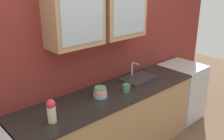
{
  "coord_description": "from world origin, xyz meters",
  "views": [
    {
      "loc": [
        -1.88,
        -2.13,
        2.26
      ],
      "look_at": [
        0.03,
        0.0,
        1.19
      ],
      "focal_mm": 41.85,
      "sensor_mm": 36.0,
      "label": 1
    }
  ],
  "objects_px": {
    "bowl_stack": "(100,92)",
    "cup_near_sink": "(126,88)",
    "sink_faucet": "(138,78)",
    "vase": "(51,111)",
    "dishwasher": "(181,91)"
  },
  "relations": [
    {
      "from": "vase",
      "to": "dishwasher",
      "type": "distance_m",
      "value": 2.45
    },
    {
      "from": "sink_faucet",
      "to": "cup_near_sink",
      "type": "relative_size",
      "value": 3.74
    },
    {
      "from": "sink_faucet",
      "to": "vase",
      "type": "distance_m",
      "value": 1.44
    },
    {
      "from": "bowl_stack",
      "to": "vase",
      "type": "distance_m",
      "value": 0.71
    },
    {
      "from": "bowl_stack",
      "to": "vase",
      "type": "height_order",
      "value": "vase"
    },
    {
      "from": "bowl_stack",
      "to": "cup_near_sink",
      "type": "height_order",
      "value": "bowl_stack"
    },
    {
      "from": "sink_faucet",
      "to": "bowl_stack",
      "type": "distance_m",
      "value": 0.73
    },
    {
      "from": "sink_faucet",
      "to": "cup_near_sink",
      "type": "xyz_separation_m",
      "value": [
        -0.4,
        -0.17,
        0.03
      ]
    },
    {
      "from": "dishwasher",
      "to": "sink_faucet",
      "type": "bearing_deg",
      "value": 175.18
    },
    {
      "from": "sink_faucet",
      "to": "dishwasher",
      "type": "bearing_deg",
      "value": -4.82
    },
    {
      "from": "sink_faucet",
      "to": "bowl_stack",
      "type": "relative_size",
      "value": 2.83
    },
    {
      "from": "sink_faucet",
      "to": "bowl_stack",
      "type": "height_order",
      "value": "sink_faucet"
    },
    {
      "from": "bowl_stack",
      "to": "dishwasher",
      "type": "distance_m",
      "value": 1.76
    },
    {
      "from": "dishwasher",
      "to": "bowl_stack",
      "type": "bearing_deg",
      "value": 179.44
    },
    {
      "from": "cup_near_sink",
      "to": "dishwasher",
      "type": "bearing_deg",
      "value": 3.74
    }
  ]
}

